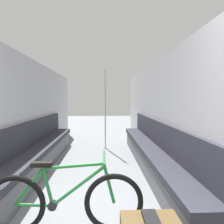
{
  "coord_description": "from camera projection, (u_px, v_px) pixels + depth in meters",
  "views": [
    {
      "loc": [
        0.16,
        -0.77,
        1.35
      ],
      "look_at": [
        0.28,
        1.95,
        1.17
      ],
      "focal_mm": 32.0,
      "sensor_mm": 36.0,
      "label": 1
    }
  ],
  "objects": [
    {
      "name": "bench_seat_row_right",
      "position": [
        151.0,
        153.0,
        3.79
      ],
      "size": [
        0.41,
        4.46,
        0.93
      ],
      "color": "#5B5B60",
      "rests_on": "ground"
    },
    {
      "name": "bicycle",
      "position": [
        65.0,
        202.0,
        1.99
      ],
      "size": [
        1.58,
        0.46,
        0.78
      ],
      "rotation": [
        0.0,
        0.0,
        0.09
      ],
      "color": "black",
      "rests_on": "ground"
    },
    {
      "name": "bench_seat_row_left",
      "position": [
        37.0,
        155.0,
        3.7
      ],
      "size": [
        0.41,
        4.46,
        0.93
      ],
      "color": "#5B5B60",
      "rests_on": "ground"
    },
    {
      "name": "wall_left",
      "position": [
        20.0,
        115.0,
        3.48
      ],
      "size": [
        0.1,
        8.72,
        2.14
      ],
      "primitive_type": "cube",
      "color": "#B2B2B7",
      "rests_on": "ground"
    },
    {
      "name": "grab_pole_near",
      "position": [
        105.0,
        111.0,
        5.38
      ],
      "size": [
        0.08,
        0.08,
        2.12
      ],
      "color": "gray",
      "rests_on": "ground"
    },
    {
      "name": "wall_right",
      "position": [
        167.0,
        114.0,
        3.59
      ],
      "size": [
        0.1,
        8.72,
        2.14
      ],
      "primitive_type": "cube",
      "color": "#B2B2B7",
      "rests_on": "ground"
    }
  ]
}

